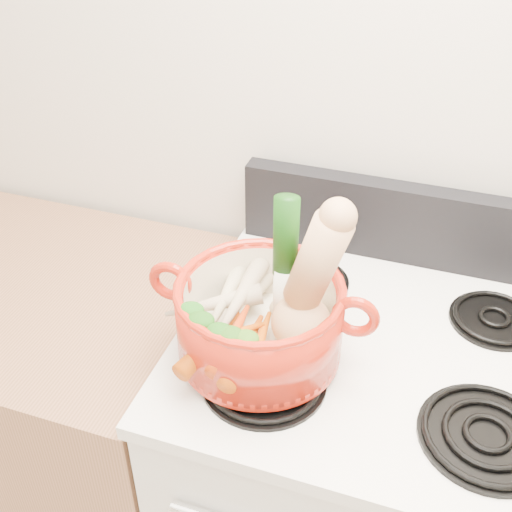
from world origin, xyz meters
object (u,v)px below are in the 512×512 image
(dutch_oven, at_px, (260,320))
(stove_body, at_px, (361,499))
(leek, at_px, (285,263))
(squash, at_px, (306,283))

(dutch_oven, bearing_deg, stove_body, 23.27)
(dutch_oven, relative_size, leek, 1.04)
(stove_body, bearing_deg, dutch_oven, -154.74)
(leek, bearing_deg, dutch_oven, -131.52)
(dutch_oven, relative_size, squash, 1.05)
(stove_body, height_order, squash, squash)
(stove_body, xyz_separation_m, squash, (-0.14, -0.09, 0.68))
(stove_body, relative_size, dutch_oven, 3.11)
(stove_body, bearing_deg, leek, -163.99)
(dutch_oven, height_order, leek, leek)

